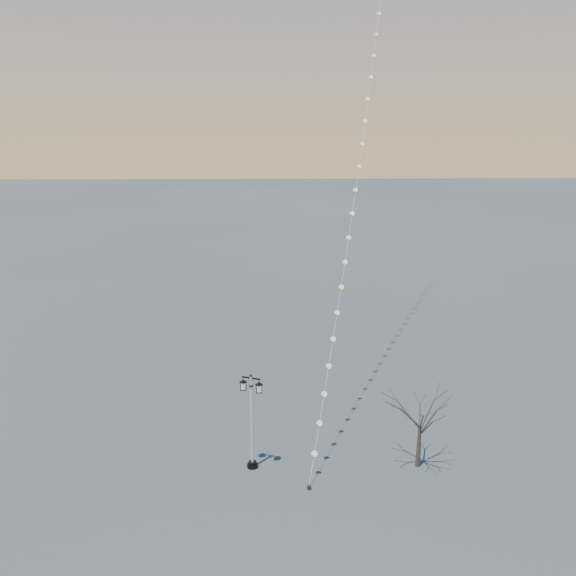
{
  "coord_description": "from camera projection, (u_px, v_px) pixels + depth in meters",
  "views": [
    {
      "loc": [
        -0.4,
        -25.03,
        16.7
      ],
      "look_at": [
        0.48,
        4.63,
        8.44
      ],
      "focal_mm": 38.3,
      "sensor_mm": 36.0,
      "label": 1
    }
  ],
  "objects": [
    {
      "name": "bare_tree",
      "position": [
        421.0,
        415.0,
        29.75
      ],
      "size": [
        2.42,
        2.42,
        4.01
      ],
      "rotation": [
        0.0,
        0.0,
        -0.23
      ],
      "color": "#3B2F28",
      "rests_on": "ground"
    },
    {
      "name": "street_lamp",
      "position": [
        252.0,
        417.0,
        29.67
      ],
      "size": [
        1.2,
        0.74,
        4.96
      ],
      "rotation": [
        0.0,
        0.0,
        -0.38
      ],
      "color": "black",
      "rests_on": "ground"
    },
    {
      "name": "kite_train",
      "position": [
        363.0,
        108.0,
        38.12
      ],
      "size": [
        8.84,
        29.76,
        34.74
      ],
      "rotation": [
        0.0,
        0.0,
        0.24
      ],
      "color": "black",
      "rests_on": "ground"
    },
    {
      "name": "ground",
      "position": [
        281.0,
        489.0,
        28.6
      ],
      "size": [
        300.0,
        300.0,
        0.0
      ],
      "primitive_type": "plane",
      "color": "#3F413F",
      "rests_on": "ground"
    }
  ]
}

